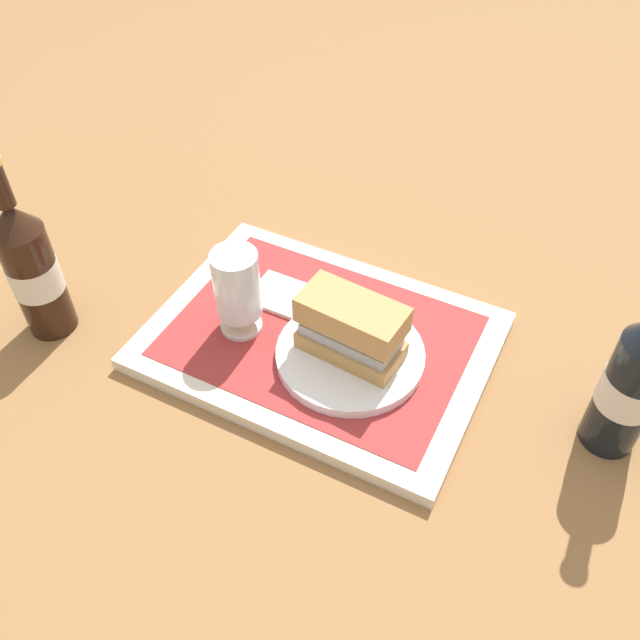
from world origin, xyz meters
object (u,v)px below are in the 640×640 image
(beer_glass, at_px, (237,288))
(beer_bottle, at_px, (32,268))
(plate, at_px, (350,355))
(sandwich, at_px, (349,327))
(second_bottle, at_px, (634,382))

(beer_glass, relative_size, beer_bottle, 0.47)
(plate, height_order, beer_glass, beer_glass)
(sandwich, distance_m, beer_bottle, 0.41)
(sandwich, height_order, second_bottle, second_bottle)
(plate, relative_size, beer_glass, 1.52)
(beer_glass, height_order, second_bottle, second_bottle)
(second_bottle, bearing_deg, beer_glass, 7.17)
(beer_glass, distance_m, beer_bottle, 0.26)
(beer_bottle, bearing_deg, second_bottle, -167.55)
(plate, xyz_separation_m, beer_bottle, (0.40, 0.11, 0.08))
(second_bottle, bearing_deg, beer_bottle, 12.45)
(beer_glass, bearing_deg, plate, -174.26)
(sandwich, bearing_deg, beer_bottle, 21.24)
(plate, xyz_separation_m, second_bottle, (-0.32, -0.04, 0.08))
(beer_bottle, bearing_deg, plate, -163.99)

